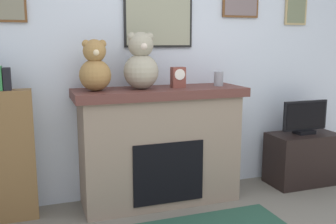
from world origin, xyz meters
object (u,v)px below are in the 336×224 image
Objects in this scene: tv_stand at (302,158)px; mantel_clock at (178,77)px; bookshelf at (9,151)px; television at (305,118)px; teddy_bear_grey at (141,64)px; teddy_bear_cream at (95,68)px; candle_jar at (219,79)px; fireplace at (160,145)px.

mantel_clock reaches higher than tv_stand.
mantel_clock is at bearing -2.56° from bookshelf.
television is 1.86m from teddy_bear_grey.
teddy_bear_cream is 0.87× the size of teddy_bear_grey.
bookshelf is 2.91m from tv_stand.
mantel_clock is (-1.41, 0.04, 0.47)m from television.
teddy_bear_cream reaches higher than candle_jar.
tv_stand is 2.39m from teddy_bear_cream.
tv_stand is 1.67× the size of teddy_bear_cream.
teddy_bear_grey reaches higher than candle_jar.
candle_jar reaches higher than fireplace.
television reaches higher than tv_stand.
teddy_bear_cream reaches higher than tv_stand.
teddy_bear_grey is at bearing -0.01° from teddy_bear_cream.
fireplace is at bearing 1.80° from teddy_bear_cream.
teddy_bear_grey is at bearing 178.83° from television.
bookshelf is 1.59m from mantel_clock.
teddy_bear_cream reaches higher than mantel_clock.
tv_stand is 1.33m from candle_jar.
candle_jar is 0.72× the size of mantel_clock.
tv_stand is 0.44m from television.
candle_jar is at bearing 0.18° from mantel_clock.
tv_stand is at bearing -1.92° from fireplace.
teddy_bear_cream is (0.73, -0.07, 0.68)m from bookshelf.
teddy_bear_cream is at bearing -179.97° from candle_jar.
teddy_bear_cream is at bearing 179.94° from mantel_clock.
mantel_clock is at bearing -0.11° from teddy_bear_grey.
bookshelf is at bearing 178.02° from tv_stand.
mantel_clock is (0.17, -0.02, 0.63)m from fireplace.
fireplace is 1.59m from television.
fireplace reaches higher than tv_stand.
bookshelf is 1.33m from teddy_bear_grey.
television is at bearing -1.97° from fireplace.
fireplace is 11.59× the size of candle_jar.
bookshelf reaches higher than fireplace.
teddy_bear_grey is at bearing 179.89° from mantel_clock.
teddy_bear_grey reaches higher than tv_stand.
mantel_clock is 0.43× the size of teddy_bear_cream.
tv_stand is 1.68m from mantel_clock.
teddy_bear_cream is (-2.16, 0.04, 0.57)m from television.
television is at bearing -90.00° from tv_stand.
fireplace is 0.84m from candle_jar.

